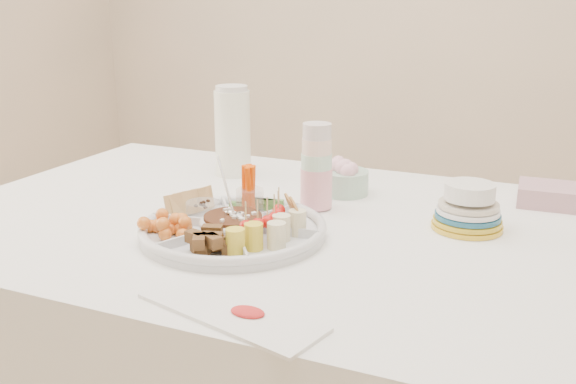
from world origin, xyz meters
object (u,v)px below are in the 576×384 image
at_px(party_tray, 233,226).
at_px(thermos, 233,130).
at_px(dining_table, 271,366).
at_px(plate_stack, 468,207).

bearing_deg(party_tray, thermos, 118.19).
height_order(party_tray, thermos, thermos).
bearing_deg(thermos, dining_table, -49.65).
height_order(dining_table, party_tray, party_tray).
distance_m(party_tray, thermos, 0.50).
relative_size(thermos, plate_stack, 1.68).
bearing_deg(dining_table, party_tray, -98.97).
relative_size(party_tray, plate_stack, 2.53).
bearing_deg(plate_stack, dining_table, -165.58).
distance_m(dining_table, thermos, 0.64).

